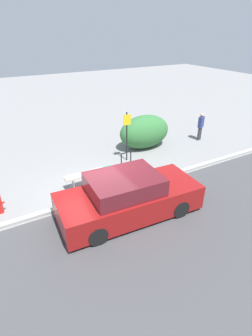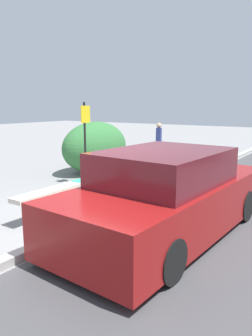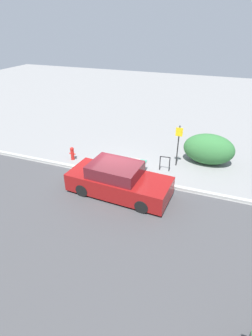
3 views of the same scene
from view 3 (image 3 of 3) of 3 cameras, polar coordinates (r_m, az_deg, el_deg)
The scene contains 9 objects.
ground_plane at distance 13.37m, azimuth -1.64°, elevation -1.92°, with size 60.00×60.00×0.00m, color gray.
road_strip at distance 9.85m, azimuth -13.53°, elevation -16.68°, with size 60.00×10.00×0.01m.
curb at distance 13.34m, azimuth -1.65°, elevation -1.68°, with size 60.00×0.20×0.13m.
bench at distance 13.91m, azimuth 0.56°, elevation 1.81°, with size 1.97×0.34×0.57m.
bike_rack at distance 13.83m, azimuth 8.45°, elevation 1.29°, with size 0.55×0.11×0.83m.
sign_post at distance 14.06m, azimuth 11.30°, elevation 5.51°, with size 0.36×0.08×2.30m.
fire_hydrant at distance 15.15m, azimuth -11.62°, elevation 3.23°, with size 0.36×0.22×0.77m.
shrub_hedge at distance 14.98m, azimuth 17.56°, elevation 3.93°, with size 2.72×1.60×1.68m.
parked_car_near at distance 11.80m, azimuth -1.70°, elevation -2.77°, with size 4.73×2.13×1.49m.
Camera 3 is at (4.39, -10.52, 7.00)m, focal length 28.00 mm.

